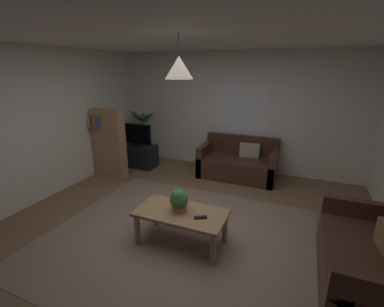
# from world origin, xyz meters

# --- Properties ---
(floor) EXTENTS (5.28, 5.43, 0.02)m
(floor) POSITION_xyz_m (0.00, 0.00, -0.01)
(floor) COLOR brown
(floor) RESTS_ON ground
(rug) EXTENTS (3.43, 2.99, 0.01)m
(rug) POSITION_xyz_m (0.00, -0.20, 0.00)
(rug) COLOR gray
(rug) RESTS_ON ground
(wall_back) EXTENTS (5.40, 0.06, 2.54)m
(wall_back) POSITION_xyz_m (0.00, 2.74, 1.27)
(wall_back) COLOR silver
(wall_back) RESTS_ON ground
(wall_left) EXTENTS (0.06, 5.43, 2.54)m
(wall_left) POSITION_xyz_m (-2.67, 0.00, 1.27)
(wall_left) COLOR silver
(wall_left) RESTS_ON ground
(ceiling) EXTENTS (5.28, 5.43, 0.02)m
(ceiling) POSITION_xyz_m (0.00, 0.00, 2.55)
(ceiling) COLOR white
(window_pane) EXTENTS (1.14, 0.01, 1.15)m
(window_pane) POSITION_xyz_m (0.10, 2.71, 1.28)
(window_pane) COLOR white
(couch_under_window) EXTENTS (1.55, 0.82, 0.82)m
(couch_under_window) POSITION_xyz_m (0.22, 2.24, 0.28)
(couch_under_window) COLOR #47281E
(couch_under_window) RESTS_ON ground
(couch_right_side) EXTENTS (0.82, 1.53, 0.82)m
(couch_right_side) POSITION_xyz_m (2.17, -0.16, 0.28)
(couch_right_side) COLOR #47281E
(couch_right_side) RESTS_ON ground
(coffee_table) EXTENTS (1.15, 0.60, 0.45)m
(coffee_table) POSITION_xyz_m (0.09, -0.25, 0.38)
(coffee_table) COLOR #A87F56
(coffee_table) RESTS_ON ground
(book_on_table_0) EXTENTS (0.16, 0.13, 0.02)m
(book_on_table_0) POSITION_xyz_m (0.02, -0.19, 0.47)
(book_on_table_0) COLOR #99663F
(book_on_table_0) RESTS_ON coffee_table
(book_on_table_1) EXTENTS (0.16, 0.10, 0.02)m
(book_on_table_1) POSITION_xyz_m (0.03, -0.20, 0.49)
(book_on_table_1) COLOR #99663F
(book_on_table_1) RESTS_ON coffee_table
(book_on_table_2) EXTENTS (0.16, 0.12, 0.02)m
(book_on_table_2) POSITION_xyz_m (0.04, -0.20, 0.51)
(book_on_table_2) COLOR #99663F
(book_on_table_2) RESTS_ON coffee_table
(remote_on_table_0) EXTENTS (0.16, 0.12, 0.02)m
(remote_on_table_0) POSITION_xyz_m (0.37, -0.31, 0.47)
(remote_on_table_0) COLOR black
(remote_on_table_0) RESTS_ON coffee_table
(potted_plant_on_table) EXTENTS (0.23, 0.23, 0.30)m
(potted_plant_on_table) POSITION_xyz_m (0.06, -0.26, 0.62)
(potted_plant_on_table) COLOR #B77051
(potted_plant_on_table) RESTS_ON coffee_table
(tv_stand) EXTENTS (0.90, 0.44, 0.50)m
(tv_stand) POSITION_xyz_m (-2.09, 1.96, 0.25)
(tv_stand) COLOR black
(tv_stand) RESTS_ON ground
(tv) EXTENTS (0.80, 0.16, 0.50)m
(tv) POSITION_xyz_m (-2.09, 1.94, 0.76)
(tv) COLOR black
(tv) RESTS_ON tv_stand
(potted_palm_corner) EXTENTS (0.85, 0.85, 1.26)m
(potted_palm_corner) POSITION_xyz_m (-2.24, 2.50, 0.58)
(potted_palm_corner) COLOR beige
(potted_palm_corner) RESTS_ON ground
(bookshelf_corner) EXTENTS (0.70, 0.31, 1.40)m
(bookshelf_corner) POSITION_xyz_m (-2.27, 1.26, 0.71)
(bookshelf_corner) COLOR #A87F56
(bookshelf_corner) RESTS_ON ground
(pendant_lamp) EXTENTS (0.31, 0.31, 0.47)m
(pendant_lamp) POSITION_xyz_m (0.09, -0.25, 2.19)
(pendant_lamp) COLOR black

